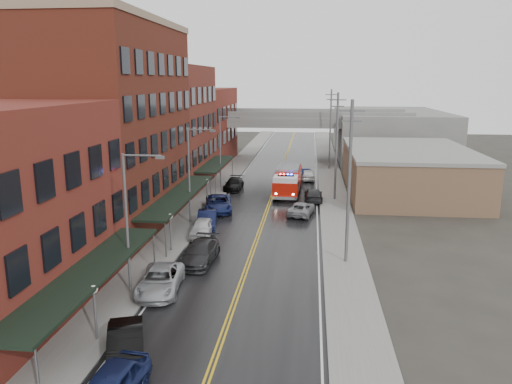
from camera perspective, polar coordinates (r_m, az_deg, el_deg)
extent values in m
plane|color=#2D2B26|center=(24.89, -5.22, -19.68)|extent=(220.00, 220.00, 0.00)
cube|color=black|center=(52.47, 1.31, -2.00)|extent=(11.00, 160.00, 0.02)
cube|color=slate|center=(53.57, -6.50, -1.70)|extent=(3.00, 160.00, 0.15)
cube|color=slate|center=(52.34, 9.30, -2.13)|extent=(3.00, 160.00, 0.15)
cube|color=gray|center=(53.23, -4.77, -1.75)|extent=(0.30, 160.00, 0.15)
cube|color=gray|center=(52.28, 7.49, -2.09)|extent=(0.30, 160.00, 0.15)
cube|color=#532016|center=(47.23, -15.84, 6.98)|extent=(9.00, 20.00, 18.00)
cube|color=maroon|center=(63.85, -9.87, 7.28)|extent=(9.00, 15.00, 15.00)
cube|color=maroon|center=(80.87, -6.39, 7.42)|extent=(9.00, 20.00, 12.00)
cube|color=brown|center=(62.60, 16.92, 2.19)|extent=(14.00, 22.00, 5.00)
cube|color=slate|center=(92.04, 14.90, 6.46)|extent=(18.00, 30.00, 8.00)
cube|color=black|center=(29.19, -18.47, -8.67)|extent=(2.60, 16.00, 0.18)
cylinder|color=slate|center=(23.31, -23.64, -18.90)|extent=(0.10, 0.10, 3.00)
cylinder|color=slate|center=(35.92, -11.57, -6.77)|extent=(0.10, 0.10, 3.00)
cube|color=black|center=(46.33, -8.73, -0.32)|extent=(2.60, 18.00, 0.18)
cylinder|color=slate|center=(38.45, -10.30, -5.41)|extent=(0.10, 0.10, 3.00)
cylinder|color=slate|center=(54.56, -5.19, 0.13)|extent=(0.10, 0.10, 3.00)
cube|color=black|center=(63.07, -4.64, 3.24)|extent=(2.60, 13.00, 0.18)
cylinder|color=slate|center=(57.24, -4.64, 0.74)|extent=(0.10, 0.10, 3.00)
cylinder|color=slate|center=(69.04, -2.72, 2.82)|extent=(0.10, 0.10, 3.00)
cylinder|color=#59595B|center=(27.72, -17.86, -13.41)|extent=(0.14, 0.14, 2.80)
sphere|color=silver|center=(27.11, -18.08, -10.55)|extent=(0.44, 0.44, 0.44)
cylinder|color=#59595B|center=(39.95, -9.72, -4.84)|extent=(0.14, 0.14, 2.80)
sphere|color=silver|center=(39.53, -9.80, -2.77)|extent=(0.44, 0.44, 0.44)
cylinder|color=#59595B|center=(53.06, -5.59, -0.34)|extent=(0.14, 0.14, 2.80)
sphere|color=silver|center=(52.75, -5.62, 1.24)|extent=(0.44, 0.44, 0.44)
cylinder|color=#59595B|center=(31.93, -14.55, -3.74)|extent=(0.18, 0.18, 9.00)
cylinder|color=#59595B|center=(30.59, -12.90, 4.09)|extent=(2.40, 0.12, 0.12)
cube|color=#59595B|center=(30.27, -10.91, 3.90)|extent=(0.50, 0.22, 0.18)
cylinder|color=#59595B|center=(46.79, -7.65, 1.72)|extent=(0.18, 0.18, 9.00)
cylinder|color=#59595B|center=(45.89, -6.35, 7.10)|extent=(2.40, 0.12, 0.12)
cube|color=#59595B|center=(45.67, -4.99, 6.98)|extent=(0.50, 0.22, 0.18)
cylinder|color=#59595B|center=(62.22, -4.12, 4.51)|extent=(0.18, 0.18, 9.00)
cylinder|color=#59595B|center=(61.55, -3.07, 8.56)|extent=(2.40, 0.12, 0.12)
cube|color=#59595B|center=(61.38, -2.05, 8.47)|extent=(0.50, 0.22, 0.18)
cylinder|color=#59595B|center=(36.41, 10.58, 0.89)|extent=(0.24, 0.24, 12.00)
cube|color=#59595B|center=(35.73, 10.92, 9.08)|extent=(1.80, 0.12, 0.12)
cube|color=#59595B|center=(35.78, 10.88, 7.96)|extent=(1.40, 0.12, 0.12)
cylinder|color=#59595B|center=(56.11, 9.17, 5.04)|extent=(0.24, 0.24, 12.00)
cube|color=#59595B|center=(55.67, 9.36, 10.35)|extent=(1.80, 0.12, 0.12)
cube|color=#59595B|center=(55.70, 9.33, 9.63)|extent=(1.40, 0.12, 0.12)
cylinder|color=#59595B|center=(75.96, 8.48, 7.03)|extent=(0.24, 0.24, 12.00)
cube|color=#59595B|center=(75.64, 8.61, 10.95)|extent=(1.80, 0.12, 0.12)
cube|color=#59595B|center=(75.66, 8.60, 10.42)|extent=(1.40, 0.12, 0.12)
cube|color=slate|center=(82.94, 3.31, 8.13)|extent=(40.00, 10.00, 1.50)
cube|color=slate|center=(84.62, -4.21, 5.65)|extent=(1.60, 8.00, 6.00)
cube|color=slate|center=(83.46, 10.87, 5.36)|extent=(1.60, 8.00, 6.00)
cube|color=#B31408|center=(60.40, 3.76, 1.61)|extent=(2.97, 6.22, 2.34)
cube|color=#B31408|center=(56.22, 3.41, 0.43)|extent=(2.87, 2.98, 1.67)
cube|color=silver|center=(55.99, 3.43, 1.55)|extent=(2.73, 2.75, 0.56)
cube|color=black|center=(56.37, 3.44, 0.81)|extent=(2.86, 1.87, 0.89)
cube|color=slate|center=(60.16, 3.77, 2.86)|extent=(2.67, 5.76, 0.33)
cube|color=black|center=(55.93, 3.43, 1.92)|extent=(1.79, 0.36, 0.16)
sphere|color=#FF0C0C|center=(55.96, 2.81, 2.02)|extent=(0.22, 0.22, 0.22)
sphere|color=#1933FF|center=(55.86, 4.06, 1.99)|extent=(0.22, 0.22, 0.22)
cylinder|color=black|center=(56.40, 2.15, -0.39)|extent=(1.13, 0.42, 1.12)
cylinder|color=black|center=(56.21, 4.64, -0.47)|extent=(1.13, 0.42, 1.12)
cylinder|color=black|center=(60.20, 2.53, 0.44)|extent=(1.13, 0.42, 1.12)
cylinder|color=black|center=(60.02, 4.87, 0.37)|extent=(1.13, 0.42, 1.12)
cylinder|color=black|center=(62.91, 2.78, 0.98)|extent=(1.13, 0.42, 1.12)
cylinder|color=black|center=(62.74, 5.01, 0.91)|extent=(1.13, 0.42, 1.12)
imported|color=black|center=(25.96, -14.67, -16.57)|extent=(3.22, 5.11, 1.59)
imported|color=#A9ADB1|center=(33.01, -10.92, -9.89)|extent=(3.06, 5.70, 1.52)
imported|color=#262628|center=(37.49, -6.44, -6.91)|extent=(2.48, 5.52, 1.57)
imported|color=silver|center=(43.67, -6.18, -4.08)|extent=(1.91, 4.52, 1.52)
imported|color=black|center=(46.09, -5.61, -3.14)|extent=(2.34, 4.97, 1.58)
imported|color=navy|center=(51.78, -4.31, -1.32)|extent=(3.76, 6.22, 1.62)
imported|color=black|center=(61.80, -2.55, 0.92)|extent=(2.13, 5.01, 1.44)
imported|color=gray|center=(50.38, 5.21, -1.90)|extent=(3.00, 5.08, 1.32)
imported|color=#252527|center=(56.19, 6.57, -0.35)|extent=(2.08, 4.95, 1.43)
imported|color=silver|center=(67.94, 5.93, 1.96)|extent=(2.05, 4.46, 1.48)
imported|color=black|center=(69.52, 5.57, 2.17)|extent=(2.06, 4.37, 1.38)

